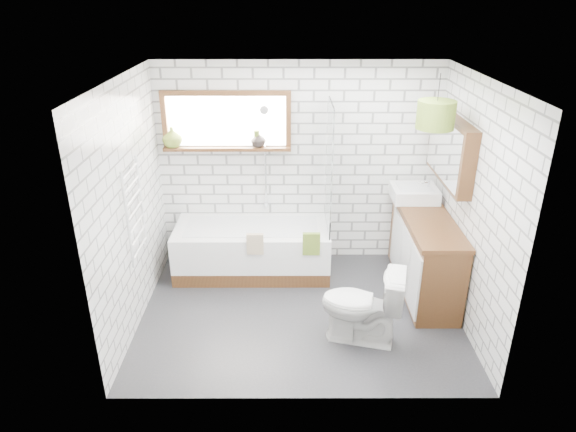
{
  "coord_description": "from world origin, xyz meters",
  "views": [
    {
      "loc": [
        -0.13,
        -4.7,
        3.25
      ],
      "look_at": [
        -0.13,
        0.25,
        1.03
      ],
      "focal_mm": 32.0,
      "sensor_mm": 36.0,
      "label": 1
    }
  ],
  "objects_px": {
    "pendant": "(436,115)",
    "basin": "(414,193)",
    "toilet": "(362,305)",
    "vanity": "(424,253)",
    "bathtub": "(253,249)"
  },
  "relations": [
    {
      "from": "basin",
      "to": "bathtub",
      "type": "bearing_deg",
      "value": -177.28
    },
    {
      "from": "toilet",
      "to": "pendant",
      "type": "height_order",
      "value": "pendant"
    },
    {
      "from": "vanity",
      "to": "basin",
      "type": "relative_size",
      "value": 3.05
    },
    {
      "from": "vanity",
      "to": "pendant",
      "type": "height_order",
      "value": "pendant"
    },
    {
      "from": "bathtub",
      "to": "pendant",
      "type": "xyz_separation_m",
      "value": [
        1.89,
        -0.59,
        1.8
      ]
    },
    {
      "from": "vanity",
      "to": "basin",
      "type": "distance_m",
      "value": 0.74
    },
    {
      "from": "basin",
      "to": "toilet",
      "type": "relative_size",
      "value": 0.66
    },
    {
      "from": "bathtub",
      "to": "pendant",
      "type": "distance_m",
      "value": 2.68
    },
    {
      "from": "vanity",
      "to": "toilet",
      "type": "distance_m",
      "value": 1.28
    },
    {
      "from": "basin",
      "to": "toilet",
      "type": "bearing_deg",
      "value": -118.23
    },
    {
      "from": "bathtub",
      "to": "toilet",
      "type": "xyz_separation_m",
      "value": [
        1.16,
        -1.37,
        0.1
      ]
    },
    {
      "from": "pendant",
      "to": "basin",
      "type": "bearing_deg",
      "value": 85.81
    },
    {
      "from": "pendant",
      "to": "bathtub",
      "type": "bearing_deg",
      "value": 162.8
    },
    {
      "from": "toilet",
      "to": "pendant",
      "type": "xyz_separation_m",
      "value": [
        0.74,
        0.79,
        1.7
      ]
    },
    {
      "from": "vanity",
      "to": "toilet",
      "type": "xyz_separation_m",
      "value": [
        -0.85,
        -0.96,
        -0.06
      ]
    }
  ]
}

